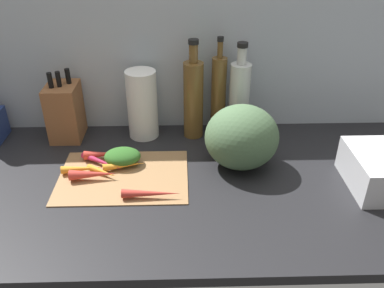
{
  "coord_description": "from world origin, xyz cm",
  "views": [
    {
      "loc": [
        2.2,
        -104.55,
        75.35
      ],
      "look_at": [
        5.3,
        4.73,
        10.34
      ],
      "focal_mm": 37.45,
      "sensor_mm": 36.0,
      "label": 1
    }
  ],
  "objects_px": {
    "winter_squash": "(242,137)",
    "bottle_2": "(239,98)",
    "carrot_6": "(82,169)",
    "carrot_0": "(102,162)",
    "knife_block": "(65,111)",
    "carrot_1": "(151,193)",
    "carrot_3": "(124,165)",
    "bottle_0": "(193,98)",
    "cutting_board": "(123,176)",
    "paper_towel_roll": "(142,104)",
    "carrot_5": "(93,174)",
    "bottle_1": "(218,95)",
    "carrot_4": "(102,172)",
    "carrot_2": "(100,154)"
  },
  "relations": [
    {
      "from": "paper_towel_roll",
      "to": "bottle_2",
      "type": "height_order",
      "value": "bottle_2"
    },
    {
      "from": "carrot_3",
      "to": "paper_towel_roll",
      "type": "distance_m",
      "value": 0.27
    },
    {
      "from": "cutting_board",
      "to": "carrot_5",
      "type": "xyz_separation_m",
      "value": [
        -0.09,
        -0.02,
        0.02
      ]
    },
    {
      "from": "knife_block",
      "to": "carrot_0",
      "type": "bearing_deg",
      "value": -53.05
    },
    {
      "from": "carrot_5",
      "to": "winter_squash",
      "type": "relative_size",
      "value": 0.6
    },
    {
      "from": "carrot_4",
      "to": "carrot_6",
      "type": "xyz_separation_m",
      "value": [
        -0.07,
        0.01,
        0.0
      ]
    },
    {
      "from": "bottle_2",
      "to": "carrot_6",
      "type": "bearing_deg",
      "value": -154.81
    },
    {
      "from": "carrot_1",
      "to": "knife_block",
      "type": "height_order",
      "value": "knife_block"
    },
    {
      "from": "carrot_4",
      "to": "cutting_board",
      "type": "bearing_deg",
      "value": -4.38
    },
    {
      "from": "winter_squash",
      "to": "bottle_2",
      "type": "relative_size",
      "value": 0.68
    },
    {
      "from": "carrot_5",
      "to": "bottle_2",
      "type": "distance_m",
      "value": 0.59
    },
    {
      "from": "bottle_0",
      "to": "cutting_board",
      "type": "bearing_deg",
      "value": -130.77
    },
    {
      "from": "carrot_5",
      "to": "paper_towel_roll",
      "type": "xyz_separation_m",
      "value": [
        0.14,
        0.29,
        0.1
      ]
    },
    {
      "from": "carrot_0",
      "to": "knife_block",
      "type": "xyz_separation_m",
      "value": [
        -0.16,
        0.21,
        0.09
      ]
    },
    {
      "from": "cutting_board",
      "to": "bottle_1",
      "type": "relative_size",
      "value": 1.12
    },
    {
      "from": "carrot_5",
      "to": "paper_towel_roll",
      "type": "relative_size",
      "value": 0.56
    },
    {
      "from": "cutting_board",
      "to": "carrot_5",
      "type": "height_order",
      "value": "carrot_5"
    },
    {
      "from": "carrot_1",
      "to": "carrot_3",
      "type": "relative_size",
      "value": 1.28
    },
    {
      "from": "carrot_3",
      "to": "paper_towel_roll",
      "type": "relative_size",
      "value": 0.53
    },
    {
      "from": "carrot_4",
      "to": "bottle_2",
      "type": "xyz_separation_m",
      "value": [
        0.47,
        0.27,
        0.13
      ]
    },
    {
      "from": "carrot_0",
      "to": "paper_towel_roll",
      "type": "height_order",
      "value": "paper_towel_roll"
    },
    {
      "from": "carrot_0",
      "to": "paper_towel_roll",
      "type": "bearing_deg",
      "value": 59.65
    },
    {
      "from": "carrot_5",
      "to": "bottle_2",
      "type": "relative_size",
      "value": 0.41
    },
    {
      "from": "winter_squash",
      "to": "carrot_1",
      "type": "bearing_deg",
      "value": -148.38
    },
    {
      "from": "cutting_board",
      "to": "carrot_3",
      "type": "xyz_separation_m",
      "value": [
        -0.0,
        0.04,
        0.02
      ]
    },
    {
      "from": "carrot_6",
      "to": "bottle_2",
      "type": "relative_size",
      "value": 0.38
    },
    {
      "from": "carrot_5",
      "to": "knife_block",
      "type": "bearing_deg",
      "value": 116.6
    },
    {
      "from": "carrot_4",
      "to": "paper_towel_roll",
      "type": "distance_m",
      "value": 0.31
    },
    {
      "from": "paper_towel_roll",
      "to": "bottle_2",
      "type": "distance_m",
      "value": 0.36
    },
    {
      "from": "cutting_board",
      "to": "bottle_0",
      "type": "relative_size",
      "value": 1.12
    },
    {
      "from": "carrot_6",
      "to": "knife_block",
      "type": "bearing_deg",
      "value": 112.39
    },
    {
      "from": "bottle_0",
      "to": "bottle_1",
      "type": "height_order",
      "value": "same"
    },
    {
      "from": "bottle_2",
      "to": "carrot_2",
      "type": "bearing_deg",
      "value": -160.87
    },
    {
      "from": "carrot_5",
      "to": "winter_squash",
      "type": "height_order",
      "value": "winter_squash"
    },
    {
      "from": "carrot_2",
      "to": "bottle_1",
      "type": "relative_size",
      "value": 0.29
    },
    {
      "from": "carrot_3",
      "to": "bottle_1",
      "type": "relative_size",
      "value": 0.37
    },
    {
      "from": "cutting_board",
      "to": "carrot_1",
      "type": "distance_m",
      "value": 0.15
    },
    {
      "from": "carrot_6",
      "to": "carrot_5",
      "type": "bearing_deg",
      "value": -41.76
    },
    {
      "from": "carrot_3",
      "to": "winter_squash",
      "type": "distance_m",
      "value": 0.4
    },
    {
      "from": "winter_squash",
      "to": "carrot_5",
      "type": "bearing_deg",
      "value": -170.98
    },
    {
      "from": "carrot_0",
      "to": "carrot_1",
      "type": "xyz_separation_m",
      "value": [
        0.18,
        -0.18,
        0.0
      ]
    },
    {
      "from": "carrot_6",
      "to": "bottle_2",
      "type": "bearing_deg",
      "value": 25.19
    },
    {
      "from": "carrot_2",
      "to": "carrot_4",
      "type": "bearing_deg",
      "value": -76.9
    },
    {
      "from": "carrot_6",
      "to": "bottle_2",
      "type": "xyz_separation_m",
      "value": [
        0.54,
        0.25,
        0.13
      ]
    },
    {
      "from": "carrot_6",
      "to": "knife_block",
      "type": "distance_m",
      "value": 0.29
    },
    {
      "from": "carrot_3",
      "to": "bottle_2",
      "type": "relative_size",
      "value": 0.38
    },
    {
      "from": "winter_squash",
      "to": "knife_block",
      "type": "relative_size",
      "value": 0.92
    },
    {
      "from": "carrot_5",
      "to": "carrot_3",
      "type": "bearing_deg",
      "value": 29.73
    },
    {
      "from": "knife_block",
      "to": "bottle_2",
      "type": "distance_m",
      "value": 0.64
    },
    {
      "from": "carrot_0",
      "to": "carrot_4",
      "type": "distance_m",
      "value": 0.06
    }
  ]
}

